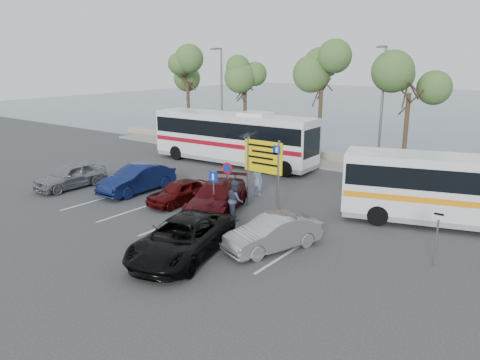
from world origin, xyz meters
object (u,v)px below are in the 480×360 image
Objects in this scene: street_lamp_right at (382,104)px; car_silver_a at (71,176)px; pedestrian_near at (257,181)px; street_lamp_left at (221,95)px; car_silver_b at (273,233)px; car_blue at (137,179)px; car_red at (180,192)px; car_maroon at (217,197)px; direction_sign at (263,162)px; coach_bus_left at (233,139)px; pedestrian_far at (235,200)px; suv_black at (182,238)px; coach_bus_right at (471,194)px.

street_lamp_right is 1.88× the size of car_silver_a.
street_lamp_right is 4.82× the size of pedestrian_near.
car_silver_b is at bearing -45.29° from street_lamp_left.
street_lamp_left is 20.56m from car_silver_b.
car_blue is 3.47m from car_red.
pedestrian_near is (0.03, 3.50, 0.09)m from car_maroon.
car_maroon is at bearing -133.39° from direction_sign.
street_lamp_right is at bearing 17.63° from coach_bus_left.
coach_bus_left is at bearing -5.08° from pedestrian_far.
pedestrian_near is (-3.57, -8.52, -3.77)m from street_lamp_right.
street_lamp_right is at bearing 115.50° from car_silver_b.
suv_black is 2.85× the size of pedestrian_far.
coach_bus_left reaches higher than pedestrian_near.
pedestrian_far reaches higher than car_blue.
coach_bus_left reaches higher than car_maroon.
car_blue is (3.81, 1.75, 0.05)m from car_silver_a.
suv_black is at bearing 99.48° from pedestrian_near.
car_blue is at bearing -167.19° from direction_sign.
street_lamp_right is at bearing 69.23° from car_red.
street_lamp_left is at bearing 155.43° from car_silver_b.
car_maroon is 1.25× the size of car_silver_b.
coach_bus_right is at bearing -102.78° from pedestrian_far.
car_blue is at bearing -128.20° from street_lamp_right.
car_maroon is at bearing -106.67° from street_lamp_right.
suv_black is at bearing -84.22° from car_maroon.
direction_sign reaches higher than car_silver_b.
car_blue is 0.87× the size of suv_black.
direction_sign is 0.29× the size of coach_bus_left.
car_silver_b is at bearing -12.56° from car_blue.
coach_bus_left is at bearing 90.01° from car_blue.
car_silver_a is 14.48m from car_silver_b.
street_lamp_right is at bearing 51.55° from car_blue.
coach_bus_right is (8.92, 3.30, -0.84)m from direction_sign.
street_lamp_right reaches higher than pedestrian_far.
coach_bus_right is 10.63m from pedestrian_near.
pedestrian_far is (-2.19, -12.36, -3.65)m from street_lamp_right.
suv_black is at bearing 148.79° from pedestrian_far.
car_red is at bearing -2.51° from car_blue.
suv_black is 1.32× the size of car_silver_b.
coach_bus_right reaches higher than suv_black.
pedestrian_far is at bearing -51.93° from coach_bus_left.
car_silver_b is at bearing -45.72° from car_maroon.
coach_bus_left reaches higher than car_red.
car_blue is at bearing 24.62° from pedestrian_near.
coach_bus_left is 9.85m from car_red.
coach_bus_left reaches higher than coach_bus_right.
car_silver_b is (3.20, -4.02, -1.75)m from direction_sign.
car_maroon is (5.86, 0.00, -0.03)m from car_blue.
car_blue is at bearing -163.03° from coach_bus_right.
pedestrian_near is (-1.58, 1.80, -1.60)m from direction_sign.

